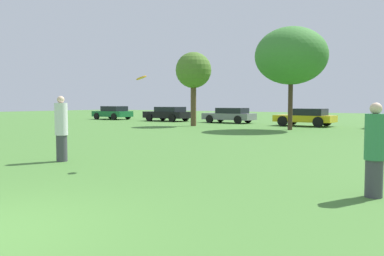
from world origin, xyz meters
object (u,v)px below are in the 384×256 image
parked_car_black (168,114)px  parked_car_grey (230,115)px  parked_car_yellow (306,117)px  tree_1 (291,56)px  person_thrower (61,129)px  frisbee (141,78)px  parked_car_green (113,112)px  person_catcher (375,150)px  tree_0 (193,71)px

parked_car_black → parked_car_grey: 5.91m
parked_car_black → parked_car_yellow: 12.33m
parked_car_grey → parked_car_yellow: bearing=174.1°
tree_1 → parked_car_grey: bearing=144.1°
person_thrower → tree_1: bearing=84.5°
person_thrower → frisbee: frisbee is taller
tree_1 → parked_car_green: 20.07m
parked_car_grey → person_catcher: bearing=125.9°
frisbee → parked_car_grey: frisbee is taller
tree_1 → parked_car_black: tree_1 is taller
person_catcher → parked_car_grey: 24.71m
person_thrower → tree_1: 16.21m
person_thrower → parked_car_black: (-11.87, 20.35, -0.26)m
parked_car_green → parked_car_grey: size_ratio=0.93×
tree_0 → parked_car_green: size_ratio=1.31×
person_catcher → tree_0: size_ratio=0.32×
person_thrower → parked_car_grey: (-5.97, 20.73, -0.29)m
tree_0 → tree_1: size_ratio=0.84×
parked_car_green → parked_car_grey: (12.45, 0.56, -0.03)m
parked_car_green → parked_car_yellow: bearing=-179.4°
parked_car_black → frisbee: bearing=127.4°
person_thrower → parked_car_yellow: size_ratio=0.46×
person_thrower → frisbee: (2.53, 0.50, 1.35)m
person_thrower → parked_car_green: bearing=129.9°
frisbee → parked_car_yellow: bearing=96.1°
parked_car_yellow → tree_0: bearing=33.4°
frisbee → parked_car_yellow: (-2.08, 19.40, -1.62)m
person_catcher → parked_car_grey: person_catcher is taller
person_catcher → parked_car_grey: size_ratio=0.40×
parked_car_yellow → person_catcher: bearing=112.6°
parked_car_black → tree_0: bearing=142.9°
person_catcher → parked_car_green: bearing=-39.4°
tree_0 → parked_car_yellow: (6.59, 4.11, -3.14)m
parked_car_black → parked_car_grey: parked_car_black is taller
person_catcher → parked_car_black: 28.20m
tree_1 → parked_car_black: bearing=160.3°
person_catcher → tree_1: size_ratio=0.27×
person_thrower → tree_0: size_ratio=0.36×
tree_1 → frisbee: bearing=-83.6°
tree_1 → parked_car_yellow: bearing=95.2°
parked_car_grey → parked_car_yellow: parked_car_yellow is taller
person_catcher → tree_1: bearing=-67.6°
parked_car_black → person_catcher: bearing=136.2°
tree_1 → parked_car_green: size_ratio=1.57×
person_thrower → parked_car_grey: person_thrower is taller
person_catcher → tree_0: 21.15m
person_thrower → parked_car_grey: size_ratio=0.44×
parked_car_green → frisbee: bearing=138.2°
person_thrower → tree_0: 17.19m
person_thrower → parked_car_yellow: bearing=86.2°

